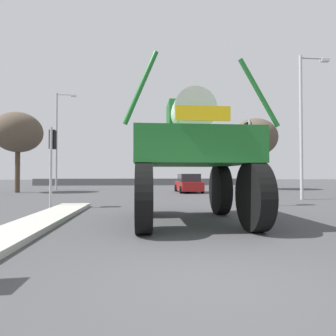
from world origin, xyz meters
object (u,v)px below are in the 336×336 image
(traffic_signal_near_right, at_px, (248,143))
(bare_tree_left, at_px, (18,133))
(traffic_signal_near_left, at_px, (52,149))
(oversize_sprayer, at_px, (189,156))
(sedan_ahead, at_px, (189,184))
(streetlight_far_left, at_px, (58,136))
(bare_tree_right, at_px, (255,138))
(streetlight_near_right, at_px, (303,119))

(traffic_signal_near_right, height_order, bare_tree_left, bare_tree_left)
(traffic_signal_near_left, xyz_separation_m, bare_tree_left, (-6.18, 11.12, 2.29))
(oversize_sprayer, bearing_deg, sedan_ahead, -9.16)
(traffic_signal_near_right, distance_m, streetlight_far_left, 20.03)
(traffic_signal_near_left, relative_size, bare_tree_left, 0.54)
(traffic_signal_near_left, distance_m, bare_tree_right, 20.61)
(streetlight_near_right, xyz_separation_m, bare_tree_left, (-19.55, 8.12, 0.16))
(oversize_sprayer, xyz_separation_m, streetlight_near_right, (7.93, 7.18, 2.65))
(oversize_sprayer, xyz_separation_m, bare_tree_right, (9.44, 18.21, 3.03))
(oversize_sprayer, relative_size, streetlight_near_right, 0.60)
(streetlight_near_right, distance_m, streetlight_far_left, 21.25)
(sedan_ahead, xyz_separation_m, streetlight_far_left, (-11.87, 4.76, 4.40))
(streetlight_near_right, distance_m, bare_tree_right, 11.14)
(oversize_sprayer, relative_size, traffic_signal_near_right, 1.27)
(streetlight_far_left, height_order, bare_tree_left, streetlight_far_left)
(traffic_signal_near_left, height_order, traffic_signal_near_right, traffic_signal_near_right)
(bare_tree_right, bearing_deg, bare_tree_left, -172.12)
(traffic_signal_near_right, bearing_deg, streetlight_near_right, 34.02)
(traffic_signal_near_left, height_order, streetlight_near_right, streetlight_near_right)
(streetlight_far_left, bearing_deg, bare_tree_right, -2.93)
(sedan_ahead, distance_m, bare_tree_left, 14.52)
(streetlight_near_right, distance_m, bare_tree_left, 21.17)
(streetlight_near_right, bearing_deg, bare_tree_right, 82.21)
(streetlight_far_left, bearing_deg, streetlight_near_right, -34.40)
(streetlight_near_right, height_order, bare_tree_right, streetlight_near_right)
(sedan_ahead, relative_size, bare_tree_right, 0.60)
(streetlight_near_right, bearing_deg, traffic_signal_near_left, -167.32)
(oversize_sprayer, distance_m, bare_tree_left, 19.41)
(traffic_signal_near_left, distance_m, traffic_signal_near_right, 8.91)
(traffic_signal_near_right, relative_size, bare_tree_right, 0.58)
(oversize_sprayer, bearing_deg, bare_tree_left, 37.02)
(streetlight_far_left, bearing_deg, traffic_signal_near_right, -48.99)
(bare_tree_left, bearing_deg, sedan_ahead, -3.59)
(traffic_signal_near_right, distance_m, streetlight_near_right, 5.68)
(traffic_signal_near_left, xyz_separation_m, bare_tree_right, (14.88, 14.04, 2.50))
(sedan_ahead, height_order, traffic_signal_near_left, traffic_signal_near_left)
(streetlight_near_right, xyz_separation_m, bare_tree_right, (1.51, 11.03, 0.37))
(traffic_signal_near_left, xyz_separation_m, streetlight_far_left, (-4.16, 15.01, 2.53))
(oversize_sprayer, height_order, sedan_ahead, oversize_sprayer)
(streetlight_far_left, bearing_deg, traffic_signal_near_left, -74.52)
(oversize_sprayer, height_order, traffic_signal_near_left, oversize_sprayer)
(sedan_ahead, bearing_deg, streetlight_far_left, 66.47)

